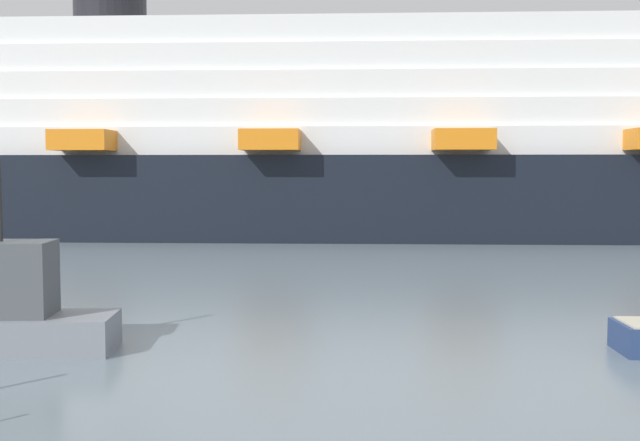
{
  "coord_description": "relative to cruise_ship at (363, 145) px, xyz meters",
  "views": [
    {
      "loc": [
        0.57,
        -8.48,
        4.3
      ],
      "look_at": [
        0.0,
        13.69,
        2.79
      ],
      "focal_mm": 43.05,
      "sensor_mm": 36.0,
      "label": 1
    }
  ],
  "objects": [
    {
      "name": "cruise_ship",
      "position": [
        0.0,
        0.0,
        0.0
      ],
      "size": [
        92.48,
        16.17,
        17.98
      ],
      "rotation": [
        0.0,
        0.0,
        -0.02
      ],
      "color": "black",
      "rests_on": "ground_plane"
    }
  ]
}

